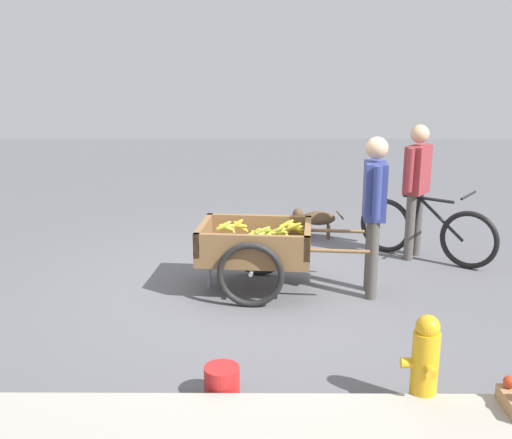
% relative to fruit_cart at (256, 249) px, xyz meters
% --- Properties ---
extents(ground_plane, '(24.00, 24.00, 0.00)m').
position_rel_fruit_cart_xyz_m(ground_plane, '(-0.00, 0.05, -0.44)').
color(ground_plane, '#56565B').
extents(fruit_cart, '(1.71, 1.00, 0.72)m').
position_rel_fruit_cart_xyz_m(fruit_cart, '(0.00, 0.00, 0.00)').
color(fruit_cart, brown).
rests_on(fruit_cart, ground).
extents(vendor_person, '(0.23, 0.52, 1.57)m').
position_rel_fruit_cart_xyz_m(vendor_person, '(-1.14, 0.11, 0.50)').
color(vendor_person, '#4C4742').
rests_on(vendor_person, ground).
extents(bicycle, '(1.37, 1.03, 0.85)m').
position_rel_fruit_cart_xyz_m(bicycle, '(-1.96, -0.97, -0.09)').
color(bicycle, black).
rests_on(bicycle, ground).
extents(cyclist_person, '(0.36, 0.47, 1.56)m').
position_rel_fruit_cart_xyz_m(cyclist_person, '(-1.84, -1.06, 0.49)').
color(cyclist_person, '#4C4742').
rests_on(cyclist_person, ground).
extents(dog, '(0.67, 0.18, 0.40)m').
position_rel_fruit_cart_xyz_m(dog, '(-0.76, -1.83, -0.17)').
color(dog, '#4C3823').
rests_on(dog, ground).
extents(fire_hydrant, '(0.25, 0.25, 0.67)m').
position_rel_fruit_cart_xyz_m(fire_hydrant, '(-1.13, 2.14, -0.11)').
color(fire_hydrant, gold).
rests_on(fire_hydrant, ground).
extents(plastic_bucket, '(0.25, 0.25, 0.24)m').
position_rel_fruit_cart_xyz_m(plastic_bucket, '(0.23, 2.03, -0.32)').
color(plastic_bucket, '#B21E1E').
rests_on(plastic_bucket, ground).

